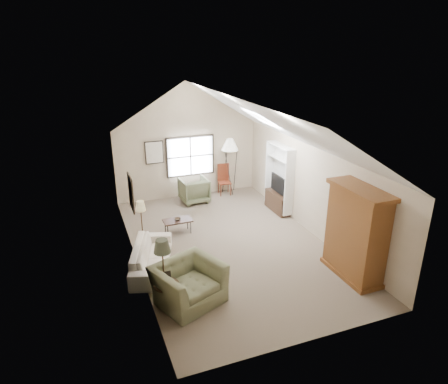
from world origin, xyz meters
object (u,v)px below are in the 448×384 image
object	(u,v)px
coffee_table	(178,226)
armchair_far	(194,190)
armchair_near	(188,284)
sofa	(152,257)
side_chair	(225,180)
armoire	(356,233)
side_table	(167,295)

from	to	relation	value
coffee_table	armchair_far	bearing A→B (deg)	62.00
armchair_far	armchair_near	bearing A→B (deg)	68.37
sofa	side_chair	xyz separation A→B (m)	(3.44, 4.03, 0.24)
armchair_far	side_chair	world-z (taller)	side_chair
armoire	coffee_table	world-z (taller)	armoire
coffee_table	side_table	xyz separation A→B (m)	(-1.07, -3.20, 0.06)
armchair_far	coffee_table	size ratio (longest dim) A/B	1.13
sofa	armchair_near	bearing A→B (deg)	-146.30
side_table	side_chair	bearing A→B (deg)	58.57
sofa	side_table	bearing A→B (deg)	-162.56
sofa	side_chair	bearing A→B (deg)	-23.04
sofa	side_chair	world-z (taller)	side_chair
sofa	side_chair	size ratio (longest dim) A/B	1.94
armoire	armchair_far	size ratio (longest dim) A/B	2.39
side_table	armchair_far	bearing A→B (deg)	67.51
armchair_near	side_table	size ratio (longest dim) A/B	2.50
side_chair	coffee_table	bearing A→B (deg)	-127.79
coffee_table	sofa	bearing A→B (deg)	-123.80
sofa	side_chair	distance (m)	5.31
armchair_far	side_table	distance (m)	5.79
armoire	coffee_table	distance (m)	4.95
coffee_table	armchair_near	bearing A→B (deg)	-100.67
armoire	side_table	bearing A→B (deg)	175.08
armchair_far	side_table	world-z (taller)	armchair_far
armoire	side_table	world-z (taller)	armoire
sofa	armchair_far	bearing A→B (deg)	-13.13
armoire	coffee_table	xyz separation A→B (m)	(-3.31, 3.58, -0.89)
armchair_far	side_table	bearing A→B (deg)	63.93
sofa	side_table	size ratio (longest dim) A/B	3.99
coffee_table	armoire	bearing A→B (deg)	-47.29
armchair_near	side_table	world-z (taller)	armchair_near
side_table	side_chair	distance (m)	6.61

